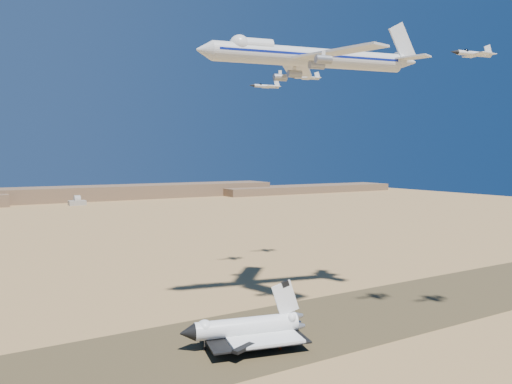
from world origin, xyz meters
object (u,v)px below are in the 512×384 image
chase_jet_c (266,86)px  chase_jet_a (473,53)px  shuttle (246,329)px  carrier_747 (304,57)px  crew_b (280,346)px  crew_c (281,346)px  chase_jet_d (306,78)px  crew_a (274,344)px

chase_jet_c → chase_jet_a: bearing=-73.4°
shuttle → carrier_747: bearing=37.3°
chase_jet_a → chase_jet_c: bearing=108.5°
carrier_747 → crew_b: size_ratio=43.89×
crew_c → chase_jet_a: 105.13m
crew_c → chase_jet_d: chase_jet_d is taller
crew_b → crew_c: bearing=-120.1°
carrier_747 → crew_a: carrier_747 is taller
crew_c → chase_jet_a: bearing=-146.2°
carrier_747 → chase_jet_c: size_ratio=5.49×
carrier_747 → chase_jet_d: (45.23, 59.80, 4.61)m
crew_a → crew_b: crew_b is taller
shuttle → crew_b: bearing=-35.9°
chase_jet_a → chase_jet_c: 97.25m
shuttle → chase_jet_d: bearing=56.9°
carrier_747 → chase_jet_a: size_ratio=5.28×
carrier_747 → chase_jet_d: 75.12m
chase_jet_c → chase_jet_d: 29.49m
shuttle → crew_b: shuttle is taller
shuttle → chase_jet_a: 107.90m
chase_jet_a → chase_jet_d: size_ratio=0.96×
crew_b → crew_c: 0.37m
crew_a → chase_jet_a: size_ratio=0.10×
crew_a → chase_jet_d: chase_jet_d is taller
crew_a → chase_jet_d: (69.89, 79.07, 94.78)m
crew_a → chase_jet_a: 106.21m
shuttle → carrier_747: (31.47, 14.26, 85.95)m
carrier_747 → chase_jet_a: (31.31, -43.50, -3.21)m
shuttle → crew_c: shuttle is taller
shuttle → crew_a: 9.45m
crew_c → chase_jet_c: chase_jet_c is taller
shuttle → chase_jet_d: chase_jet_d is taller
carrier_747 → crew_c: bearing=-124.7°
shuttle → crew_c: 11.70m
crew_b → chase_jet_a: size_ratio=0.12×
shuttle → chase_jet_c: chase_jet_c is taller
crew_b → chase_jet_c: (41.90, 75.06, 87.64)m
crew_a → chase_jet_d: size_ratio=0.10×
crew_c → chase_jet_d: size_ratio=0.12×
shuttle → chase_jet_c: size_ratio=2.54×
crew_a → chase_jet_a: chase_jet_a is taller
carrier_747 → chase_jet_d: bearing=65.3°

